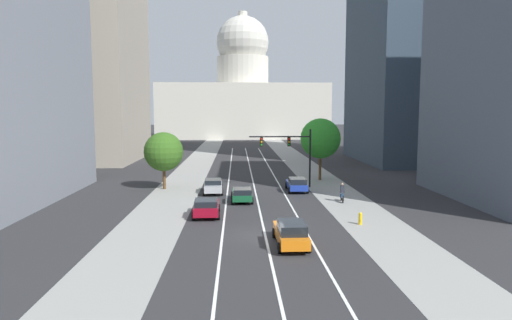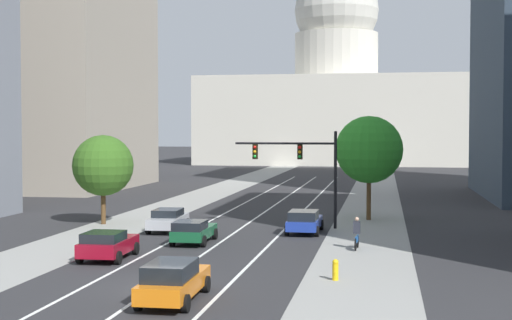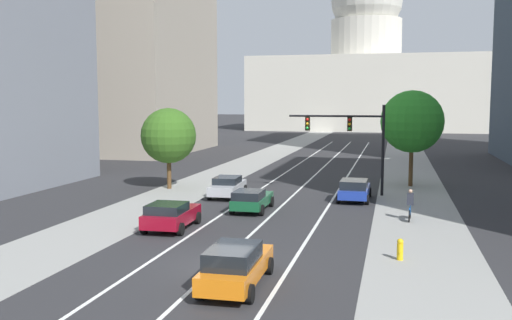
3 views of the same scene
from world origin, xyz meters
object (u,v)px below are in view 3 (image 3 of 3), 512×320
Objects in this scene: car_blue at (354,189)px; traffic_signal_mast at (353,133)px; fire_hydrant at (400,249)px; capitol_building at (365,75)px; car_orange at (236,265)px; street_tree_mid_left at (169,136)px; cyclist at (410,205)px; car_green at (252,199)px; car_silver at (228,186)px; car_crimson at (171,215)px; street_tree_near_right at (412,122)px.

traffic_signal_mast is at bearing 8.73° from car_blue.
car_blue is 4.82× the size of fire_hydrant.
traffic_signal_mast is (3.90, -91.82, -7.90)m from capitol_building.
capitol_building reaches higher than traffic_signal_mast.
traffic_signal_mast is 16.93m from fire_hydrant.
fire_hydrant is (5.64, 4.88, -0.34)m from car_orange.
traffic_signal_mast reaches higher than street_tree_mid_left.
cyclist is (6.22, 13.08, 0.05)m from car_orange.
car_orange is at bearing -139.12° from fire_hydrant.
capitol_building is 95.04m from car_blue.
street_tree_mid_left is (-8.09, 7.01, 3.24)m from car_green.
car_silver is 12.91m from cyclist.
car_blue is at bearing -81.67° from traffic_signal_mast.
capitol_building is at bearing -1.58° from car_green.
street_tree_mid_left is at bearing 26.96° from car_orange.
traffic_signal_mast reaches higher than car_orange.
car_green is 4.62× the size of fire_hydrant.
cyclist reaches higher than car_crimson.
car_blue is 0.92× the size of car_orange.
car_crimson is (-4.25, -104.94, -11.44)m from capitol_building.
car_silver is at bearing 31.14° from car_green.
car_green reaches higher than fire_hydrant.
cyclist is (11.90, -5.00, 0.11)m from car_silver.
traffic_signal_mast is (2.48, 21.07, 3.48)m from car_orange.
street_tree_mid_left is at bearing 20.64° from car_crimson.
car_crimson is 2.38× the size of cyclist.
street_tree_mid_left is (-17.15, 7.45, 3.10)m from cyclist.
street_tree_mid_left is at bearing -177.74° from traffic_signal_mast.
street_tree_mid_left is at bearing 70.92° from cyclist.
street_tree_near_right reaches higher than street_tree_mid_left.
car_blue is 6.50m from cyclist.
car_crimson is 22.27m from street_tree_near_right.
car_crimson reaches higher than fire_hydrant.
fire_hydrant is at bearing -92.54° from street_tree_near_right.
street_tree_mid_left reaches higher than car_green.
capitol_building is 29.04× the size of cyclist.
street_tree_mid_left reaches higher than car_blue.
car_orange is 7.46m from fire_hydrant.
car_crimson is at bearing 117.79° from cyclist.
car_silver is 0.68× the size of traffic_signal_mast.
car_blue is 14.26m from street_tree_mid_left.
car_orange is 5.25× the size of fire_hydrant.
car_crimson is 12.96m from cyclist.
street_tree_mid_left reaches higher than car_orange.
traffic_signal_mast is 13.42m from street_tree_mid_left.
capitol_building is at bearing -4.34° from car_crimson.
fire_hydrant is (7.06, -108.00, -11.72)m from capitol_building.
street_tree_near_right is (6.58, 26.06, 4.15)m from car_orange.
street_tree_mid_left is (-13.41, -0.53, -0.34)m from traffic_signal_mast.
car_crimson is at bearing 152.32° from car_green.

